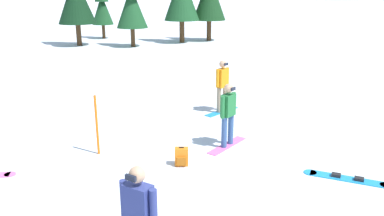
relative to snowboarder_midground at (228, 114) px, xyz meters
The scene contains 7 objects.
ground_plane 3.61m from the snowboarder_midground, 124.44° to the right, with size 800.00×800.00×0.00m, color silver.
snowboarder_midground is the anchor object (origin of this frame).
snowboarder_background 3.04m from the snowboarder_midground, 64.65° to the left, with size 1.47×0.82×1.79m.
loose_snowboard_far_spare 3.31m from the snowboarder_midground, 61.41° to the right, with size 1.52×1.59×0.09m.
backpack_orange 1.84m from the snowboarder_midground, 159.04° to the right, with size 0.37×0.35×0.47m.
trail_marker_pole 3.40m from the snowboarder_midground, 164.84° to the left, with size 0.06×0.06×1.56m, color orange.
pine_tree_young 24.16m from the snowboarder_midground, 85.71° to the left, with size 1.68×1.68×5.10m.
Camera 1 is at (-2.95, -5.85, 4.16)m, focal length 37.25 mm.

